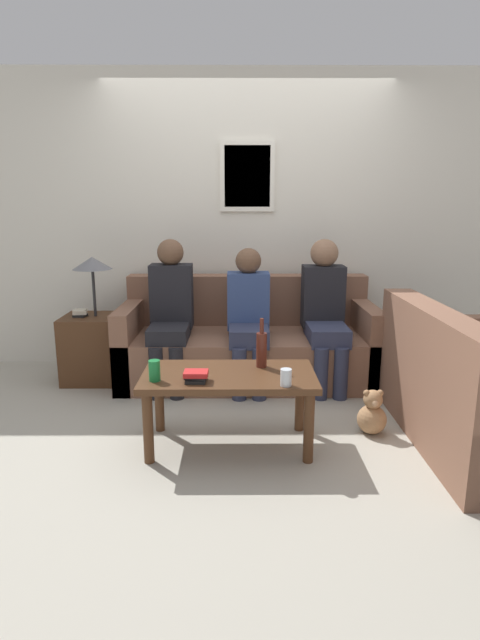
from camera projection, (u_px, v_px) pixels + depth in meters
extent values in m
plane|color=#ADA899|center=(249.00, 400.00, 3.82)|extent=(16.00, 16.00, 0.00)
cube|color=silver|center=(247.00, 223.00, 4.49)|extent=(9.00, 0.06, 2.60)
cube|color=silver|center=(247.00, 176.00, 4.36)|extent=(0.48, 0.02, 0.60)
cube|color=beige|center=(247.00, 176.00, 4.36)|extent=(0.40, 0.01, 0.52)
cube|color=brown|center=(248.00, 356.00, 4.23)|extent=(2.11, 0.88, 0.41)
cube|color=brown|center=(247.00, 299.00, 4.47)|extent=(2.11, 0.20, 0.44)
cube|color=brown|center=(131.00, 343.00, 4.20)|extent=(0.14, 0.88, 0.65)
cube|color=brown|center=(364.00, 342.00, 4.21)|extent=(0.14, 0.88, 0.65)
cube|color=brown|center=(435.00, 345.00, 3.02)|extent=(0.20, 1.53, 0.44)
cube|color=brown|center=(441.00, 358.00, 3.76)|extent=(0.88, 0.14, 0.65)
cube|color=#4C2D19|center=(229.00, 376.00, 3.00)|extent=(1.04, 0.54, 0.04)
cylinder|color=#4C2D19|center=(148.00, 428.00, 2.85)|extent=(0.06, 0.06, 0.43)
cylinder|color=#4C2D19|center=(309.00, 427.00, 2.85)|extent=(0.06, 0.06, 0.43)
cylinder|color=#4C2D19|center=(159.00, 400.00, 3.26)|extent=(0.06, 0.06, 0.43)
cylinder|color=#4C2D19|center=(300.00, 399.00, 3.27)|extent=(0.06, 0.06, 0.43)
cube|color=#4C2D19|center=(91.00, 348.00, 4.20)|extent=(0.44, 0.44, 0.56)
cylinder|color=#262628|center=(94.00, 292.00, 4.09)|extent=(0.02, 0.02, 0.41)
cone|color=slate|center=(92.00, 263.00, 4.04)|extent=(0.32, 0.32, 0.10)
cube|color=black|center=(80.00, 315.00, 4.11)|extent=(0.11, 0.11, 0.02)
cube|color=beige|center=(80.00, 313.00, 4.11)|extent=(0.12, 0.09, 0.02)
cube|color=beige|center=(80.00, 310.00, 4.10)|extent=(0.11, 0.10, 0.02)
cylinder|color=#562319|center=(262.00, 350.00, 3.09)|extent=(0.07, 0.07, 0.22)
cylinder|color=#562319|center=(262.00, 326.00, 3.06)|extent=(0.03, 0.03, 0.09)
cylinder|color=silver|center=(286.00, 377.00, 2.78)|extent=(0.06, 0.06, 0.10)
cube|color=black|center=(196.00, 380.00, 2.86)|extent=(0.12, 0.12, 0.02)
cube|color=black|center=(196.00, 377.00, 2.85)|extent=(0.14, 0.10, 0.02)
cube|color=red|center=(196.00, 374.00, 2.85)|extent=(0.14, 0.11, 0.03)
cylinder|color=#197A38|center=(154.00, 371.00, 2.86)|extent=(0.07, 0.07, 0.12)
cube|color=black|center=(169.00, 334.00, 3.96)|extent=(0.31, 0.44, 0.14)
cylinder|color=black|center=(156.00, 373.00, 3.81)|extent=(0.11, 0.11, 0.41)
cylinder|color=black|center=(176.00, 373.00, 3.81)|extent=(0.11, 0.11, 0.41)
cube|color=black|center=(172.00, 296.00, 4.12)|extent=(0.34, 0.22, 0.53)
sphere|color=brown|center=(170.00, 252.00, 4.04)|extent=(0.22, 0.22, 0.22)
cube|color=#2D334C|center=(249.00, 334.00, 3.94)|extent=(0.31, 0.42, 0.14)
cylinder|color=#2D334C|center=(239.00, 374.00, 3.79)|extent=(0.11, 0.11, 0.41)
cylinder|color=#2D334C|center=(259.00, 374.00, 3.79)|extent=(0.11, 0.11, 0.41)
cube|color=#33477A|center=(248.00, 301.00, 4.09)|extent=(0.34, 0.22, 0.46)
sphere|color=brown|center=(248.00, 261.00, 4.02)|extent=(0.21, 0.21, 0.21)
cube|color=#2D334C|center=(327.00, 333.00, 3.97)|extent=(0.31, 0.48, 0.14)
cylinder|color=#2D334C|center=(321.00, 373.00, 3.80)|extent=(0.11, 0.11, 0.41)
cylinder|color=#2D334C|center=(341.00, 373.00, 3.80)|extent=(0.11, 0.11, 0.41)
cube|color=black|center=(323.00, 296.00, 4.15)|extent=(0.34, 0.22, 0.51)
sphere|color=#8C664C|center=(324.00, 253.00, 4.07)|extent=(0.23, 0.23, 0.23)
sphere|color=#A87A51|center=(372.00, 419.00, 3.25)|extent=(0.19, 0.19, 0.19)
sphere|color=#A87A51|center=(373.00, 399.00, 3.21)|extent=(0.12, 0.12, 0.12)
sphere|color=#A87A51|center=(367.00, 393.00, 3.20)|extent=(0.04, 0.04, 0.04)
sphere|color=#A87A51|center=(380.00, 393.00, 3.20)|extent=(0.04, 0.04, 0.04)
sphere|color=tan|center=(375.00, 403.00, 3.17)|extent=(0.05, 0.05, 0.05)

